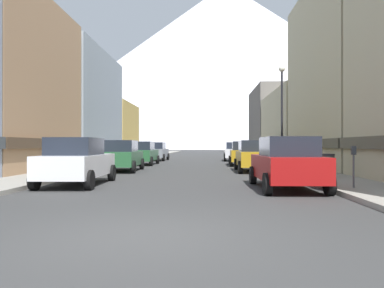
{
  "coord_description": "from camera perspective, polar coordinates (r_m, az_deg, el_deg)",
  "views": [
    {
      "loc": [
        1.05,
        -6.17,
        1.51
      ],
      "look_at": [
        -0.68,
        40.0,
        1.65
      ],
      "focal_mm": 34.85,
      "sensor_mm": 36.0,
      "label": 1
    }
  ],
  "objects": [
    {
      "name": "sidewalk_right",
      "position": [
        41.53,
        9.35,
        -2.15
      ],
      "size": [
        2.5,
        100.0,
        0.15
      ],
      "primitive_type": "cube",
      "color": "gray",
      "rests_on": "ground"
    },
    {
      "name": "car_right_3",
      "position": [
        35.87,
        6.54,
        -1.14
      ],
      "size": [
        2.24,
        4.48,
        1.78
      ],
      "color": "silver",
      "rests_on": "ground"
    },
    {
      "name": "car_left_0",
      "position": [
        14.67,
        -17.17,
        -2.54
      ],
      "size": [
        2.16,
        4.45,
        1.78
      ],
      "color": "silver",
      "rests_on": "ground"
    },
    {
      "name": "parking_meter_near",
      "position": [
        12.92,
        23.5,
        -2.34
      ],
      "size": [
        0.14,
        0.1,
        1.33
      ],
      "color": "#595960",
      "rests_on": "sidewalk_right"
    },
    {
      "name": "storefront_left_3",
      "position": [
        44.41,
        -14.11,
        1.81
      ],
      "size": [
        8.05,
        9.37,
        6.31
      ],
      "color": "#D8B259",
      "rests_on": "ground"
    },
    {
      "name": "storefront_left_2",
      "position": [
        34.31,
        -20.05,
        4.99
      ],
      "size": [
        9.02,
        11.99,
        9.5
      ],
      "color": "#99A5B2",
      "rests_on": "ground"
    },
    {
      "name": "mountain_backdrop",
      "position": [
        272.6,
        5.29,
        11.89
      ],
      "size": [
        293.51,
        293.51,
        116.99
      ],
      "primitive_type": "cone",
      "color": "silver",
      "rests_on": "ground"
    },
    {
      "name": "potted_plant_2",
      "position": [
        19.94,
        19.53,
        -2.87
      ],
      "size": [
        0.47,
        0.47,
        0.82
      ],
      "color": "#4C4C51",
      "rests_on": "sidewalk_right"
    },
    {
      "name": "sidewalk_left",
      "position": [
        41.84,
        -7.9,
        -2.13
      ],
      "size": [
        2.5,
        100.0,
        0.15
      ],
      "primitive_type": "cube",
      "color": "gray",
      "rests_on": "ground"
    },
    {
      "name": "trash_bin_right",
      "position": [
        17.26,
        20.06,
        -3.03
      ],
      "size": [
        0.59,
        0.59,
        0.98
      ],
      "color": "#4C5156",
      "rests_on": "sidewalk_right"
    },
    {
      "name": "streetlamp_right",
      "position": [
        21.81,
        13.59,
        6.36
      ],
      "size": [
        0.36,
        0.36,
        5.86
      ],
      "color": "black",
      "rests_on": "sidewalk_right"
    },
    {
      "name": "potted_plant_1",
      "position": [
        26.22,
        -15.74,
        -2.19
      ],
      "size": [
        0.53,
        0.53,
        0.88
      ],
      "color": "brown",
      "rests_on": "sidewalk_left"
    },
    {
      "name": "storefront_right_1",
      "position": [
        26.05,
        24.48,
        8.99
      ],
      "size": [
        6.95,
        11.57,
        11.66
      ],
      "color": "beige",
      "rests_on": "ground"
    },
    {
      "name": "ground_plane",
      "position": [
        6.44,
        -7.51,
        -13.7
      ],
      "size": [
        400.0,
        400.0,
        0.0
      ],
      "primitive_type": "plane",
      "color": "#363636"
    },
    {
      "name": "pedestrian_0",
      "position": [
        20.93,
        -18.28,
        -1.79
      ],
      "size": [
        0.36,
        0.36,
        1.65
      ],
      "color": "navy",
      "rests_on": "sidewalk_left"
    },
    {
      "name": "car_right_0",
      "position": [
        13.12,
        14.27,
        -2.82
      ],
      "size": [
        2.08,
        4.41,
        1.78
      ],
      "color": "#9E1111",
      "rests_on": "ground"
    },
    {
      "name": "car_left_1",
      "position": [
        21.79,
        -10.71,
        -1.77
      ],
      "size": [
        2.19,
        4.46,
        1.78
      ],
      "color": "#265933",
      "rests_on": "ground"
    },
    {
      "name": "car_right_1",
      "position": [
        21.53,
        9.49,
        -1.79
      ],
      "size": [
        2.11,
        4.42,
        1.78
      ],
      "color": "#B28419",
      "rests_on": "ground"
    },
    {
      "name": "storefront_right_2",
      "position": [
        38.61,
        18.9,
        2.39
      ],
      "size": [
        9.64,
        13.77,
        6.7
      ],
      "color": "beige",
      "rests_on": "ground"
    },
    {
      "name": "storefront_right_3",
      "position": [
        51.63,
        14.31,
        3.02
      ],
      "size": [
        9.12,
        12.21,
        9.08
      ],
      "color": "#66605B",
      "rests_on": "ground"
    },
    {
      "name": "car_right_2",
      "position": [
        27.78,
        7.83,
        -1.42
      ],
      "size": [
        2.22,
        4.47,
        1.78
      ],
      "color": "#B28419",
      "rests_on": "ground"
    },
    {
      "name": "car_left_2",
      "position": [
        28.65,
        -7.6,
        -1.39
      ],
      "size": [
        2.11,
        4.42,
        1.78
      ],
      "color": "#265933",
      "rests_on": "ground"
    },
    {
      "name": "car_left_3",
      "position": [
        36.52,
        -5.48,
        -1.12
      ],
      "size": [
        2.17,
        4.45,
        1.78
      ],
      "color": "slate",
      "rests_on": "ground"
    }
  ]
}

